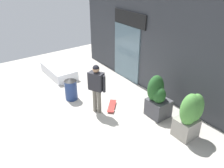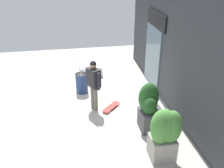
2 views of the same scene
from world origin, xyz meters
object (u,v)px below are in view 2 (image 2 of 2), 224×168
at_px(skateboard, 111,107).
at_px(trash_bin, 82,82).
at_px(planter_box_right, 164,132).
at_px(planter_box_left, 150,108).
at_px(skateboarder, 94,80).

height_order(skateboard, trash_bin, trash_bin).
bearing_deg(planter_box_right, planter_box_left, 177.17).
relative_size(skateboarder, skateboard, 2.36).
relative_size(skateboarder, trash_bin, 2.00).
relative_size(skateboard, trash_bin, 0.85).
height_order(skateboarder, skateboard, skateboarder).
height_order(skateboarder, planter_box_left, skateboarder).
bearing_deg(planter_box_right, skateboard, -161.45).
relative_size(planter_box_right, trash_bin, 1.68).
bearing_deg(planter_box_left, skateboard, -143.40).
relative_size(skateboard, planter_box_left, 0.51).
bearing_deg(skateboarder, skateboard, -36.74).
bearing_deg(skateboard, planter_box_right, -117.42).
bearing_deg(skateboarder, trash_bin, 76.76).
height_order(skateboarder, planter_box_right, skateboarder).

